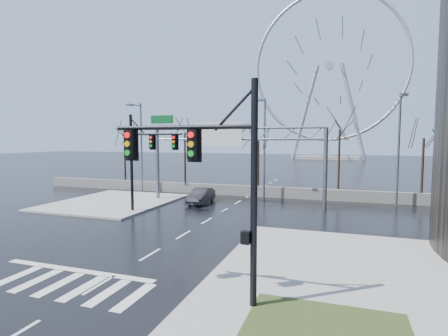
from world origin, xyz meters
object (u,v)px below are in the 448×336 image
at_px(signal_mast_near, 216,171).
at_px(signal_mast_far, 143,154).
at_px(car, 201,196).
at_px(sign_gantry, 231,148).
at_px(ferris_wheel, 329,72).

bearing_deg(signal_mast_near, signal_mast_far, 130.26).
distance_m(signal_mast_near, car, 20.73).
bearing_deg(signal_mast_near, sign_gantry, 106.19).
height_order(sign_gantry, ferris_wheel, ferris_wheel).
bearing_deg(signal_mast_near, car, 114.09).
distance_m(signal_mast_near, sign_gantry, 19.79).
bearing_deg(sign_gantry, car, -170.59).
distance_m(signal_mast_far, sign_gantry, 8.14).
relative_size(sign_gantry, ferris_wheel, 0.32).
bearing_deg(ferris_wheel, signal_mast_near, -89.92).
bearing_deg(signal_mast_far, sign_gantry, 47.53).
bearing_deg(signal_mast_far, signal_mast_near, -49.74).
relative_size(signal_mast_far, sign_gantry, 0.49).
bearing_deg(sign_gantry, ferris_wheel, 86.16).
relative_size(signal_mast_near, sign_gantry, 0.49).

